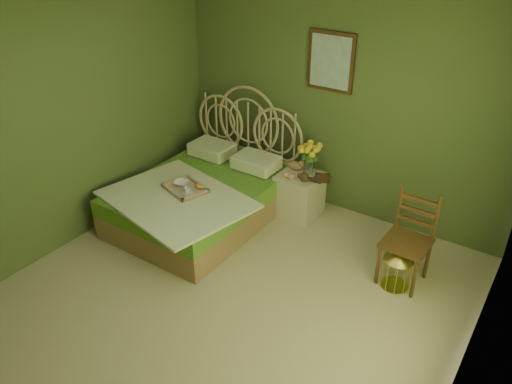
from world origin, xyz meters
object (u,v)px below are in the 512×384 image
Objects in this scene: nightstand at (301,187)px; chair at (410,232)px; birdcage at (397,269)px; bed at (203,195)px.

chair is (1.44, -0.46, 0.18)m from nightstand.
bed is at bearing -178.52° from birdcage.
birdcage is (1.43, -0.65, -0.14)m from nightstand.
nightstand is 2.25× the size of birdcage.
bed reaches higher than nightstand.
bed reaches higher than chair.
nightstand is at bearing 164.02° from chair.
chair is at bearing -17.67° from nightstand.
chair is (2.33, 0.25, 0.23)m from bed.
birdcage is (-0.02, -0.19, -0.32)m from chair.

